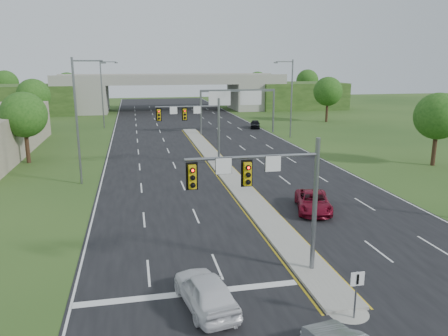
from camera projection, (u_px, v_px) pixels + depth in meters
ground at (311, 271)px, 22.64m from camera, size 240.00×240.00×0.00m
road at (204, 147)px, 55.95m from camera, size 24.00×160.00×0.02m
median at (223, 168)px, 44.50m from camera, size 2.00×54.00×0.16m
median_nose at (348, 311)px, 18.81m from camera, size 2.00×2.00×0.16m
lane_markings at (207, 157)px, 50.03m from camera, size 23.72×160.00×0.01m
signal_mast_near at (273, 186)px, 21.01m from camera, size 6.62×0.60×7.00m
signal_mast_far at (197, 121)px, 44.81m from camera, size 6.62×0.60×7.00m
keep_right_sign at (357, 287)px, 17.97m from camera, size 0.60×0.13×2.20m
sign_gantry at (237, 99)px, 65.49m from camera, size 11.58×0.44×6.67m
overpass at (172, 95)px, 97.95m from camera, size 80.00×14.00×8.10m
lightpole_l_mid at (79, 115)px, 37.61m from camera, size 2.85×0.25×11.00m
lightpole_l_far at (103, 91)px, 70.92m from camera, size 2.85×0.25×11.00m
lightpole_r_far at (290, 95)px, 61.91m from camera, size 2.85×0.25×11.00m
tree_l_near at (24, 115)px, 46.02m from camera, size 4.80×4.80×7.60m
tree_l_mid at (34, 96)px, 68.95m from camera, size 5.20×5.20×8.12m
tree_r_near at (438, 116)px, 44.81m from camera, size 4.80×4.80×7.60m
tree_r_mid at (328, 91)px, 78.84m from camera, size 5.20×5.20×8.12m
tree_back_a at (5, 83)px, 103.22m from camera, size 6.00×6.00×8.85m
tree_back_b at (68, 84)px, 106.06m from camera, size 5.60×5.60×8.32m
tree_back_c at (258, 82)px, 115.56m from camera, size 5.60×5.60×8.32m
tree_back_d at (307, 81)px, 118.26m from camera, size 6.00×6.00×8.85m
car_white at (206, 291)px, 19.09m from camera, size 2.66×4.90×1.58m
car_far_a at (313, 202)px, 31.66m from camera, size 3.61×5.46×1.40m
car_far_c at (255, 124)px, 72.15m from camera, size 2.53×4.13×1.31m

